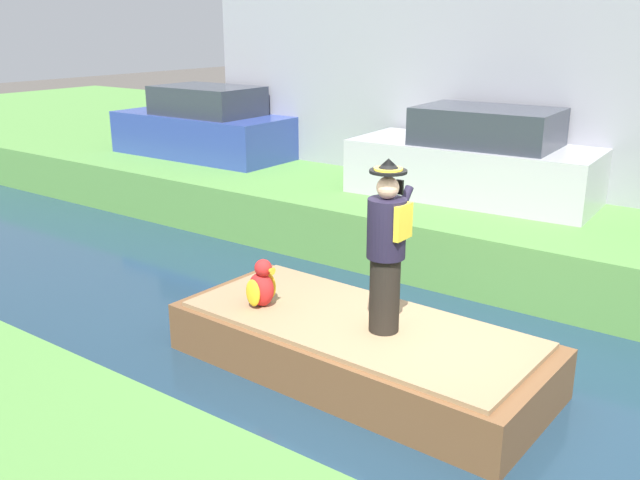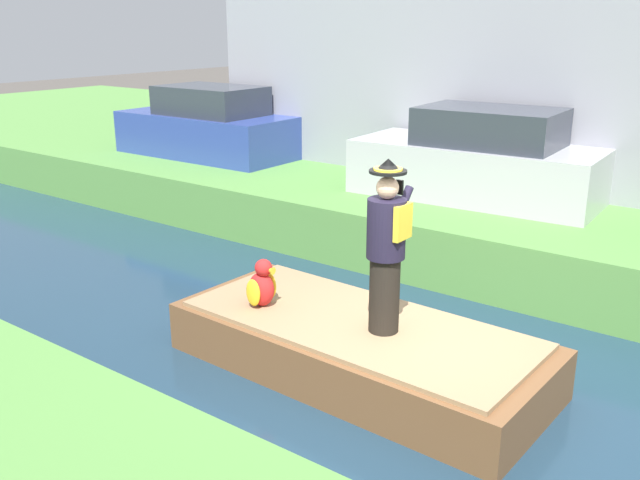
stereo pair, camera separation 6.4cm
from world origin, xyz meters
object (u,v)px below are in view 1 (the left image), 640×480
object	(u,v)px
boat	(358,347)
parked_car_silver	(476,160)
person_pirate	(387,247)
parked_car_blue	(203,127)
parrot_plush	(262,286)

from	to	relation	value
boat	parked_car_silver	world-z (taller)	parked_car_silver
boat	person_pirate	distance (m)	1.28
boat	parked_car_silver	size ratio (longest dim) A/B	1.04
person_pirate	parked_car_silver	size ratio (longest dim) A/B	0.45
parked_car_blue	person_pirate	bearing A→B (deg)	-122.61
parked_car_silver	parked_car_blue	size ratio (longest dim) A/B	1.02
parrot_plush	parked_car_blue	distance (m)	7.91
person_pirate	parked_car_silver	xyz separation A→B (m)	(4.81, 1.19, 0.01)
parrot_plush	parked_car_silver	bearing A→B (deg)	-3.38
parrot_plush	parked_car_blue	world-z (taller)	parked_car_blue
parrot_plush	parked_car_silver	xyz separation A→B (m)	(5.07, -0.30, 0.69)
boat	parked_car_silver	bearing A→B (deg)	9.93
boat	person_pirate	world-z (taller)	person_pirate
person_pirate	parked_car_blue	distance (m)	8.92
parked_car_silver	boat	bearing A→B (deg)	-170.07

